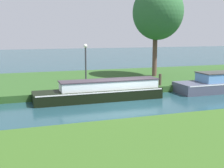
{
  "coord_description": "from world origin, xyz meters",
  "views": [
    {
      "loc": [
        -5.92,
        -14.79,
        3.8
      ],
      "look_at": [
        -0.49,
        1.2,
        0.9
      ],
      "focal_mm": 47.45,
      "sensor_mm": 36.0,
      "label": 1
    }
  ],
  "objects_px": {
    "black_barge": "(102,91)",
    "mooring_post_far": "(109,84)",
    "willow_tree_left": "(157,12)",
    "mooring_post_near": "(160,80)",
    "lamp_post": "(86,60)"
  },
  "relations": [
    {
      "from": "black_barge",
      "to": "mooring_post_far",
      "type": "height_order",
      "value": "black_barge"
    },
    {
      "from": "black_barge",
      "to": "mooring_post_far",
      "type": "bearing_deg",
      "value": 57.13
    },
    {
      "from": "black_barge",
      "to": "mooring_post_near",
      "type": "height_order",
      "value": "black_barge"
    },
    {
      "from": "willow_tree_left",
      "to": "mooring_post_far",
      "type": "xyz_separation_m",
      "value": [
        -5.25,
        -3.88,
        -4.75
      ]
    },
    {
      "from": "lamp_post",
      "to": "black_barge",
      "type": "bearing_deg",
      "value": -77.78
    },
    {
      "from": "black_barge",
      "to": "willow_tree_left",
      "type": "xyz_separation_m",
      "value": [
        6.06,
        5.13,
        4.89
      ]
    },
    {
      "from": "black_barge",
      "to": "willow_tree_left",
      "type": "height_order",
      "value": "willow_tree_left"
    },
    {
      "from": "lamp_post",
      "to": "mooring_post_near",
      "type": "bearing_deg",
      "value": -9.61
    },
    {
      "from": "black_barge",
      "to": "mooring_post_near",
      "type": "distance_m",
      "value": 4.56
    },
    {
      "from": "lamp_post",
      "to": "mooring_post_far",
      "type": "height_order",
      "value": "lamp_post"
    },
    {
      "from": "black_barge",
      "to": "willow_tree_left",
      "type": "distance_m",
      "value": 9.32
    },
    {
      "from": "willow_tree_left",
      "to": "lamp_post",
      "type": "height_order",
      "value": "willow_tree_left"
    },
    {
      "from": "black_barge",
      "to": "mooring_post_far",
      "type": "xyz_separation_m",
      "value": [
        0.81,
        1.25,
        0.14
      ]
    },
    {
      "from": "black_barge",
      "to": "mooring_post_near",
      "type": "bearing_deg",
      "value": 15.94
    },
    {
      "from": "lamp_post",
      "to": "mooring_post_near",
      "type": "height_order",
      "value": "lamp_post"
    }
  ]
}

